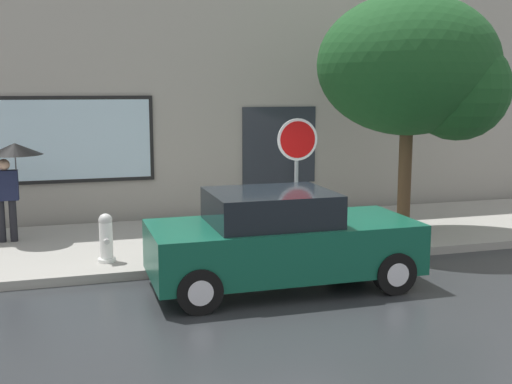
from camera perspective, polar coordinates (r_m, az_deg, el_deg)
ground_plane at (r=9.95m, az=1.55°, el=-8.52°), size 60.00×60.00×0.00m
sidewalk at (r=12.70m, az=-2.71°, el=-4.23°), size 20.00×4.00×0.15m
building_facade at (r=14.79m, az=-5.31°, el=10.93°), size 20.00×0.67×7.00m
parked_car at (r=9.80m, az=2.20°, el=-4.33°), size 4.05×1.84×1.50m
fire_hydrant at (r=11.01m, az=-13.20°, el=-4.02°), size 0.30×0.44×0.82m
pedestrian_with_umbrella at (r=12.82m, az=-20.89°, el=2.43°), size 1.01×1.01×1.87m
street_tree at (r=12.81m, az=14.30°, el=10.47°), size 3.59×3.05×4.67m
stop_sign at (r=11.59m, az=3.68°, el=3.15°), size 0.76×0.10×2.35m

